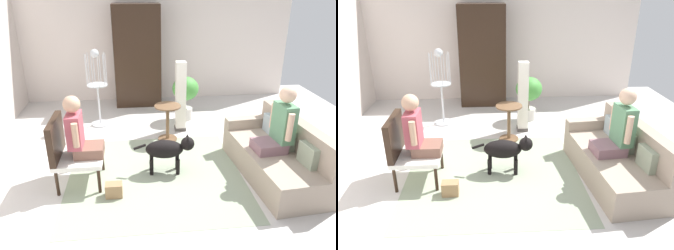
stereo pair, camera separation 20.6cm
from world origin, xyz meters
The scene contains 14 objects.
ground_plane centered at (0.00, 0.00, 0.00)m, with size 8.14×8.14×0.00m, color beige.
back_wall centered at (0.00, 3.45, 1.40)m, with size 6.40×0.12×2.81m, color silver.
area_rug centered at (-0.20, -0.09, 0.00)m, with size 2.46×2.39×0.01m, color gray.
couch centered at (1.52, -0.23, 0.29)m, with size 0.97×1.89×0.81m.
armchair centered at (-1.36, -0.13, 0.53)m, with size 0.63×0.67×0.95m.
person_on_couch centered at (1.48, -0.26, 0.78)m, with size 0.50×0.52×0.91m.
person_on_armchair centered at (-1.19, -0.13, 0.76)m, with size 0.46×0.50×0.84m.
round_end_table centered at (0.10, 1.07, 0.37)m, with size 0.45×0.45×0.64m.
dog centered at (-0.01, 0.00, 0.37)m, with size 0.87×0.30×0.58m.
bird_cage_stand centered at (-1.13, 1.89, 0.71)m, with size 0.38×0.38×1.47m.
potted_plant centered at (0.56, 1.99, 0.57)m, with size 0.52×0.52×0.88m.
column_lamp centered at (0.39, 1.47, 0.64)m, with size 0.20×0.20×1.30m.
armoire_cabinet centered at (-0.34, 3.04, 1.09)m, with size 1.00×0.56×2.17m, color black.
handbag centered at (-0.77, -0.53, 0.10)m, with size 0.22×0.14×0.19m, color #99724C.
Camera 2 is at (-0.26, -4.08, 2.52)m, focal length 34.58 mm.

